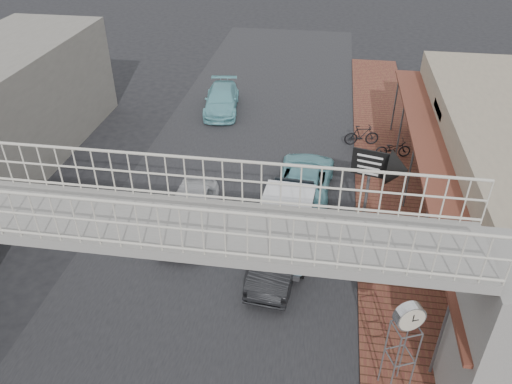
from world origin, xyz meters
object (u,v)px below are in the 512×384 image
(angkot_far, at_px, (222,100))
(street_clock, at_px, (408,321))
(white_hatchback, at_px, (190,213))
(motorcycle_far, at_px, (362,135))
(dark_sedan, at_px, (277,256))
(angkot_van, at_px, (285,221))
(motorcycle_near, at_px, (393,149))
(arrow_sign, at_px, (395,169))
(angkot_curb, at_px, (305,179))

(angkot_far, bearing_deg, street_clock, -71.46)
(white_hatchback, distance_m, motorcycle_far, 10.17)
(dark_sedan, distance_m, street_clock, 5.85)
(street_clock, bearing_deg, angkot_van, 100.13)
(motorcycle_near, bearing_deg, white_hatchback, 118.08)
(dark_sedan, height_order, arrow_sign, arrow_sign)
(white_hatchback, bearing_deg, angkot_van, -12.52)
(angkot_far, distance_m, street_clock, 18.93)
(white_hatchback, distance_m, angkot_van, 3.75)
(angkot_van, xyz_separation_m, arrow_sign, (3.64, 1.36, 1.64))
(street_clock, bearing_deg, arrow_sign, 65.86)
(angkot_curb, distance_m, motorcycle_near, 5.27)
(motorcycle_near, relative_size, motorcycle_far, 0.98)
(motorcycle_near, bearing_deg, motorcycle_far, 42.82)
(dark_sedan, xyz_separation_m, street_clock, (3.59, -4.16, 2.02))
(angkot_far, xyz_separation_m, arrow_sign, (8.40, -10.19, 2.25))
(white_hatchback, height_order, angkot_far, white_hatchback)
(angkot_curb, distance_m, motorcycle_far, 5.17)
(motorcycle_near, bearing_deg, angkot_van, 137.42)
(white_hatchback, distance_m, angkot_curb, 5.22)
(angkot_curb, relative_size, motorcycle_near, 2.87)
(arrow_sign, bearing_deg, dark_sedan, -131.58)
(white_hatchback, bearing_deg, motorcycle_far, 46.76)
(motorcycle_far, bearing_deg, motorcycle_near, -136.70)
(white_hatchback, xyz_separation_m, arrow_sign, (7.30, 0.74, 2.14))
(motorcycle_near, height_order, arrow_sign, arrow_sign)
(angkot_van, bearing_deg, dark_sedan, -92.22)
(angkot_far, xyz_separation_m, angkot_van, (4.76, -11.55, 0.61))
(arrow_sign, bearing_deg, white_hatchback, -160.25)
(arrow_sign, bearing_deg, motorcycle_far, 109.81)
(motorcycle_near, relative_size, arrow_sign, 0.48)
(motorcycle_near, bearing_deg, angkot_far, 53.43)
(dark_sedan, height_order, motorcycle_near, dark_sedan)
(angkot_van, relative_size, motorcycle_near, 2.47)
(white_hatchback, height_order, motorcycle_far, white_hatchback)
(angkot_van, distance_m, street_clock, 6.55)
(white_hatchback, xyz_separation_m, angkot_van, (3.66, -0.62, 0.50))
(angkot_curb, xyz_separation_m, angkot_van, (-0.45, -3.83, 0.58))
(white_hatchback, bearing_deg, arrow_sign, 2.90)
(white_hatchback, bearing_deg, angkot_far, 92.85)
(motorcycle_near, distance_m, motorcycle_far, 1.77)
(angkot_van, height_order, street_clock, street_clock)
(angkot_van, bearing_deg, arrow_sign, 24.04)
(white_hatchback, relative_size, arrow_sign, 1.27)
(angkot_curb, bearing_deg, angkot_far, -52.87)
(dark_sedan, relative_size, street_clock, 1.28)
(angkot_van, distance_m, motorcycle_far, 8.89)
(angkot_van, bearing_deg, angkot_curb, 86.82)
(motorcycle_far, bearing_deg, angkot_far, 56.15)
(street_clock, bearing_deg, dark_sedan, 108.11)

